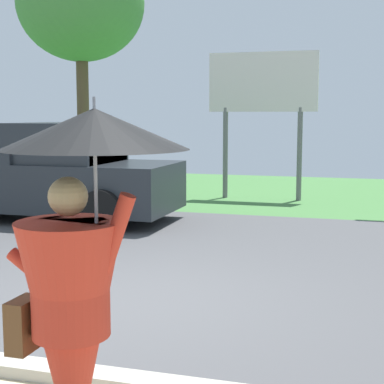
{
  "coord_description": "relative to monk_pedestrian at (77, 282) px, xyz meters",
  "views": [
    {
      "loc": [
        2.57,
        -5.99,
        2.04
      ],
      "look_at": [
        0.49,
        1.0,
        1.1
      ],
      "focal_mm": 56.65,
      "sensor_mm": 36.0,
      "label": 1
    }
  ],
  "objects": [
    {
      "name": "tree_center_back",
      "position": [
        -6.79,
        13.61,
        4.13
      ],
      "size": [
        3.73,
        3.73,
        6.98
      ],
      "color": "brown",
      "rests_on": "ground_plane"
    },
    {
      "name": "monk_pedestrian",
      "position": [
        0.0,
        0.0,
        0.0
      ],
      "size": [
        1.08,
        1.02,
        2.13
      ],
      "rotation": [
        0.0,
        0.0,
        0.29
      ],
      "color": "#B22D1E",
      "rests_on": "ground_plane"
    },
    {
      "name": "ground_plane",
      "position": [
        -1.02,
        5.98,
        -1.16
      ],
      "size": [
        40.0,
        22.0,
        0.2
      ],
      "color": "#4C4C4F"
    },
    {
      "name": "roadside_billboard",
      "position": [
        -0.99,
        11.47,
        1.44
      ],
      "size": [
        2.6,
        0.12,
        3.5
      ],
      "color": "slate",
      "rests_on": "ground_plane"
    },
    {
      "name": "pickup_truck",
      "position": [
        -4.55,
        7.48,
        -0.24
      ],
      "size": [
        5.2,
        2.28,
        1.88
      ],
      "rotation": [
        0.0,
        0.0,
        0.06
      ],
      "color": "#23282D",
      "rests_on": "ground_plane"
    }
  ]
}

